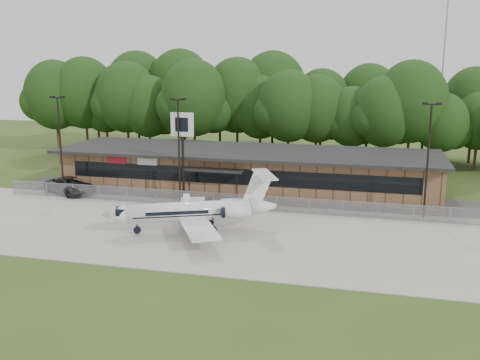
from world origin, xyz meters
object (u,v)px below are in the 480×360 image
(suv, at_px, (70,186))
(pole_sign, at_px, (182,134))
(terminal, at_px, (247,169))
(business_jet, at_px, (196,212))

(suv, xyz_separation_m, pole_sign, (12.62, 0.09, 5.87))
(terminal, relative_size, suv, 6.48)
(terminal, height_order, pole_sign, pole_sign)
(business_jet, xyz_separation_m, pole_sign, (-4.40, 9.17, 5.03))
(terminal, xyz_separation_m, business_jet, (-0.31, -16.31, -0.47))
(suv, distance_m, pole_sign, 13.91)
(terminal, bearing_deg, suv, -157.35)
(suv, height_order, pole_sign, pole_sign)
(terminal, height_order, suv, terminal)
(suv, bearing_deg, terminal, -41.62)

